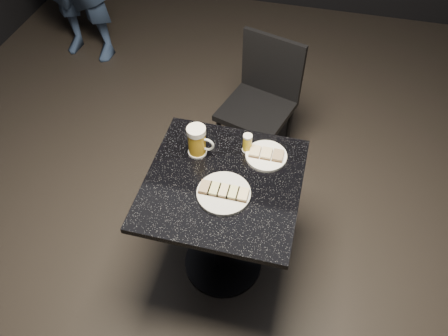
{
  "coord_description": "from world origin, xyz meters",
  "views": [
    {
      "loc": [
        0.3,
        -1.2,
        2.28
      ],
      "look_at": [
        0.0,
        0.02,
        0.82
      ],
      "focal_mm": 35.0,
      "sensor_mm": 36.0,
      "label": 1
    }
  ],
  "objects_px": {
    "table": "(223,212)",
    "beer_mug": "(197,141)",
    "plate_large": "(224,193)",
    "beer_tumbler": "(247,143)",
    "chair": "(262,98)",
    "plate_small": "(266,156)"
  },
  "relations": [
    {
      "from": "table",
      "to": "beer_mug",
      "type": "bearing_deg",
      "value": 137.87
    },
    {
      "from": "plate_small",
      "to": "chair",
      "type": "height_order",
      "value": "chair"
    },
    {
      "from": "plate_large",
      "to": "plate_small",
      "type": "xyz_separation_m",
      "value": [
        0.14,
        0.26,
        0.0
      ]
    },
    {
      "from": "plate_large",
      "to": "beer_tumbler",
      "type": "relative_size",
      "value": 2.44
    },
    {
      "from": "beer_tumbler",
      "to": "chair",
      "type": "relative_size",
      "value": 0.11
    },
    {
      "from": "plate_large",
      "to": "plate_small",
      "type": "relative_size",
      "value": 1.22
    },
    {
      "from": "plate_large",
      "to": "plate_small",
      "type": "bearing_deg",
      "value": 61.88
    },
    {
      "from": "plate_large",
      "to": "table",
      "type": "relative_size",
      "value": 0.32
    },
    {
      "from": "plate_small",
      "to": "beer_mug",
      "type": "height_order",
      "value": "beer_mug"
    },
    {
      "from": "beer_mug",
      "to": "plate_small",
      "type": "bearing_deg",
      "value": 9.18
    },
    {
      "from": "beer_mug",
      "to": "chair",
      "type": "bearing_deg",
      "value": 76.74
    },
    {
      "from": "plate_large",
      "to": "beer_tumbler",
      "type": "distance_m",
      "value": 0.29
    },
    {
      "from": "beer_mug",
      "to": "chair",
      "type": "distance_m",
      "value": 0.85
    },
    {
      "from": "table",
      "to": "beer_mug",
      "type": "distance_m",
      "value": 0.39
    },
    {
      "from": "table",
      "to": "chair",
      "type": "bearing_deg",
      "value": 88.62
    },
    {
      "from": "plate_small",
      "to": "beer_tumbler",
      "type": "height_order",
      "value": "beer_tumbler"
    },
    {
      "from": "table",
      "to": "beer_tumbler",
      "type": "distance_m",
      "value": 0.37
    },
    {
      "from": "plate_large",
      "to": "table",
      "type": "xyz_separation_m",
      "value": [
        -0.02,
        0.07,
        -0.25
      ]
    },
    {
      "from": "plate_large",
      "to": "chair",
      "type": "bearing_deg",
      "value": 89.95
    },
    {
      "from": "plate_large",
      "to": "chair",
      "type": "relative_size",
      "value": 0.27
    },
    {
      "from": "beer_tumbler",
      "to": "chair",
      "type": "xyz_separation_m",
      "value": [
        -0.04,
        0.69,
        -0.3
      ]
    },
    {
      "from": "plate_large",
      "to": "plate_small",
      "type": "distance_m",
      "value": 0.3
    }
  ]
}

